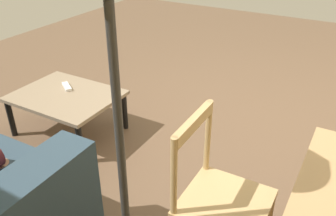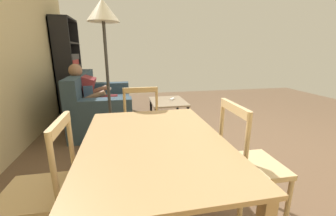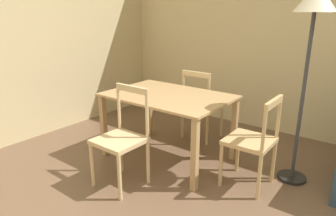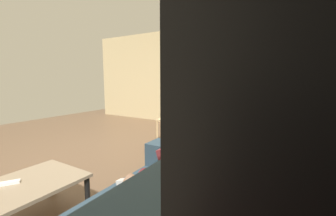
# 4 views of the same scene
# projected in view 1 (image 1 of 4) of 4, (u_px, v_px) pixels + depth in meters

# --- Properties ---
(ground_plane) EXTENTS (8.24, 8.24, 0.00)m
(ground_plane) POSITION_uv_depth(u_px,v_px,m) (251.00, 129.00, 3.23)
(ground_plane) COLOR brown
(coffee_table) EXTENTS (0.86, 0.66, 0.37)m
(coffee_table) POSITION_uv_depth(u_px,v_px,m) (66.00, 99.00, 3.05)
(coffee_table) COLOR gray
(coffee_table) RESTS_ON ground_plane
(tv_remote) EXTENTS (0.17, 0.14, 0.02)m
(tv_remote) POSITION_uv_depth(u_px,v_px,m) (67.00, 87.00, 3.13)
(tv_remote) COLOR white
(tv_remote) RESTS_ON coffee_table
(dining_chair_facing_couch) EXTENTS (0.42, 0.42, 0.90)m
(dining_chair_facing_couch) POSITION_uv_depth(u_px,v_px,m) (220.00, 202.00, 1.79)
(dining_chair_facing_couch) COLOR tan
(dining_chair_facing_couch) RESTS_ON ground_plane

